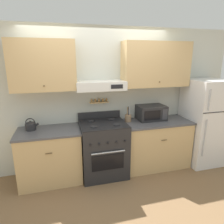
% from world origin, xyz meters
% --- Properties ---
extents(ground_plane, '(16.00, 16.00, 0.00)m').
position_xyz_m(ground_plane, '(0.00, 0.00, 0.00)').
color(ground_plane, brown).
extents(wall_back, '(5.20, 0.46, 2.55)m').
position_xyz_m(wall_back, '(0.06, 0.60, 1.50)').
color(wall_back, silver).
rests_on(wall_back, ground_plane).
extents(counter_left, '(1.01, 0.65, 0.89)m').
position_xyz_m(counter_left, '(-0.90, 0.33, 0.45)').
color(counter_left, tan).
rests_on(counter_left, ground_plane).
extents(counter_right, '(1.25, 0.65, 0.89)m').
position_xyz_m(counter_right, '(1.02, 0.33, 0.45)').
color(counter_right, tan).
rests_on(counter_right, ground_plane).
extents(stove_range, '(0.78, 0.71, 1.07)m').
position_xyz_m(stove_range, '(0.00, 0.29, 0.48)').
color(stove_range, '#232326').
rests_on(stove_range, ground_plane).
extents(refrigerator, '(0.68, 0.76, 1.64)m').
position_xyz_m(refrigerator, '(1.99, 0.26, 0.82)').
color(refrigerator, white).
rests_on(refrigerator, ground_plane).
extents(tea_kettle, '(0.22, 0.17, 0.20)m').
position_xyz_m(tea_kettle, '(-1.16, 0.43, 0.97)').
color(tea_kettle, '#232326').
rests_on(tea_kettle, counter_left).
extents(microwave, '(0.52, 0.38, 0.27)m').
position_xyz_m(microwave, '(0.96, 0.45, 1.03)').
color(microwave, '#232326').
rests_on(microwave, counter_right).
extents(utensil_crock, '(0.12, 0.12, 0.28)m').
position_xyz_m(utensil_crock, '(0.50, 0.43, 0.96)').
color(utensil_crock, '#8E7051').
rests_on(utensil_crock, counter_right).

